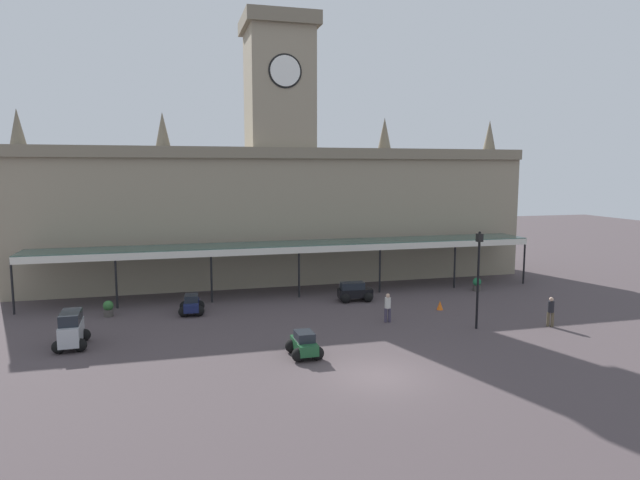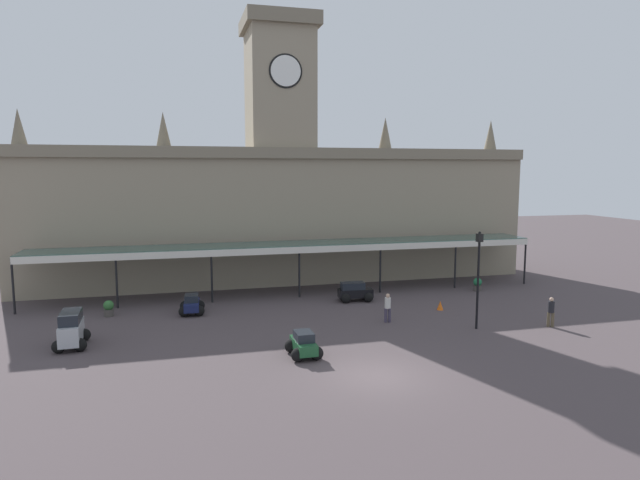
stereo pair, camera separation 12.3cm
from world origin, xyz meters
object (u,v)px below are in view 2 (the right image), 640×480
Objects in this scene: traffic_cone at (440,305)px; planter_forecourt_centre at (477,284)px; car_navy_sedan at (192,305)px; car_black_estate at (355,293)px; car_green_sedan at (304,346)px; planter_near_kerb at (109,308)px; car_silver_van at (71,331)px; pedestrian_beside_cars at (551,311)px; victorian_lamppost at (478,269)px; pedestrian_crossing_forecourt at (388,307)px.

planter_forecourt_centre is at bearing 39.86° from traffic_cone.
car_navy_sedan is at bearing 168.58° from traffic_cone.
car_black_estate is 9.55m from planter_forecourt_centre.
car_green_sedan is 2.16× the size of planter_near_kerb.
pedestrian_beside_cars is (25.11, -2.99, 0.10)m from car_silver_van.
car_green_sedan is at bearing -148.47° from traffic_cone.
planter_near_kerb is at bearing 172.65° from car_navy_sedan.
planter_forecourt_centre is at bearing 1.41° from planter_near_kerb.
car_black_estate is 12.13m from pedestrian_beside_cars.
car_silver_van is at bearing -139.76° from car_navy_sedan.
planter_near_kerb is at bearing 160.23° from pedestrian_beside_cars.
car_black_estate is 15.39m from planter_near_kerb.
car_black_estate is 9.40m from victorian_lamppost.
pedestrian_beside_cars is 2.94× the size of traffic_cone.
planter_forecourt_centre is 1.00× the size of planter_near_kerb.
traffic_cone is (-4.19, 4.97, -0.62)m from pedestrian_beside_cars.
car_navy_sedan is 7.77m from car_silver_van.
pedestrian_crossing_forecourt is at bearing -87.87° from car_black_estate.
car_black_estate is at bearing 59.55° from car_green_sedan.
car_black_estate is (16.50, 5.55, -0.24)m from car_silver_van.
pedestrian_crossing_forecourt is 5.46m from victorian_lamppost.
victorian_lamppost reaches higher than car_navy_sedan.
pedestrian_crossing_forecourt is (16.70, 0.20, 0.10)m from car_silver_van.
car_navy_sedan is at bearing 40.24° from car_silver_van.
car_black_estate is at bearing 135.23° from pedestrian_beside_cars.
car_silver_van is at bearing 158.36° from car_green_sedan.
pedestrian_beside_cars is 4.87m from victorian_lamppost.
planter_near_kerb is at bearing 179.67° from car_black_estate.
car_green_sedan is 3.64× the size of traffic_cone.
pedestrian_crossing_forecourt is 16.51m from planter_near_kerb.
car_navy_sedan is at bearing 117.42° from car_green_sedan.
car_black_estate is at bearing 119.56° from victorian_lamppost.
planter_near_kerb is at bearing 169.56° from traffic_cone.
car_silver_van is 0.45× the size of victorian_lamppost.
car_navy_sedan is at bearing -177.12° from car_black_estate.
victorian_lamppost is (-4.17, 0.72, 2.40)m from pedestrian_beside_cars.
planter_forecourt_centre reaches higher than traffic_cone.
car_black_estate is 1.38× the size of pedestrian_beside_cars.
pedestrian_crossing_forecourt is 1.74× the size of planter_near_kerb.
car_navy_sedan reaches higher than planter_near_kerb.
pedestrian_crossing_forecourt is 2.94× the size of traffic_cone.
planter_near_kerb is (-19.81, 3.65, 0.21)m from traffic_cone.
pedestrian_beside_cars is 25.50m from planter_near_kerb.
victorian_lamppost reaches higher than planter_forecourt_centre.
pedestrian_beside_cars reaches higher than car_black_estate.
car_green_sedan is 11.55m from car_silver_van.
car_silver_van is 2.53× the size of planter_forecourt_centre.
pedestrian_crossing_forecourt reaches higher than traffic_cone.
car_green_sedan is 18.55m from planter_forecourt_centre.
pedestrian_beside_cars and pedestrian_crossing_forecourt have the same top height.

